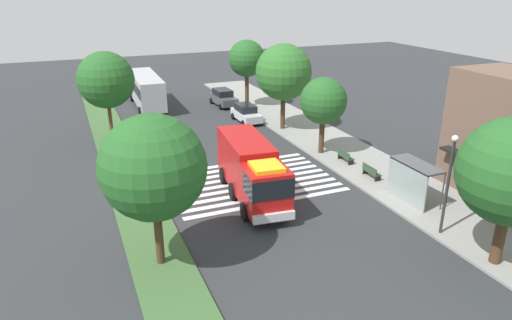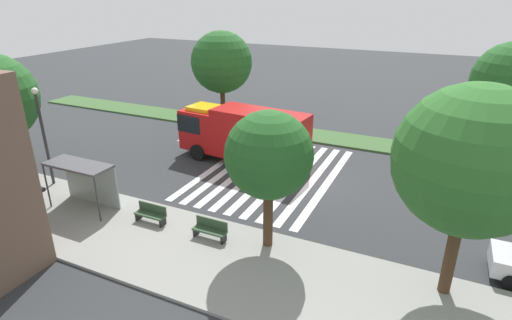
{
  "view_description": "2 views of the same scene",
  "coord_description": "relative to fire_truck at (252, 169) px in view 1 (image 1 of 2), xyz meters",
  "views": [
    {
      "loc": [
        30.43,
        -11.04,
        13.07
      ],
      "look_at": [
        2.92,
        0.34,
        1.64
      ],
      "focal_mm": 32.72,
      "sensor_mm": 36.0,
      "label": 1
    },
    {
      "loc": [
        -6.38,
        21.56,
        10.56
      ],
      "look_at": [
        3.03,
        1.48,
        1.39
      ],
      "focal_mm": 28.9,
      "sensor_mm": 36.0,
      "label": 2
    }
  ],
  "objects": [
    {
      "name": "bus_stop_shelter",
      "position": [
        4.3,
        8.91,
        -0.14
      ],
      "size": [
        3.5,
        1.4,
        2.46
      ],
      "color": "#4C4C51",
      "rests_on": "sidewalk"
    },
    {
      "name": "crosswalk",
      "position": [
        -2.57,
        0.89,
        -2.02
      ],
      "size": [
        7.65,
        11.44,
        0.01
      ],
      "color": "silver",
      "rests_on": "ground_plane"
    },
    {
      "name": "sidewalk_tree_center",
      "position": [
        -5.57,
        8.24,
        2.35
      ],
      "size": [
        3.66,
        3.66,
        6.09
      ],
      "color": "#47301E",
      "rests_on": "sidewalk"
    },
    {
      "name": "parked_car_mid",
      "position": [
        -16.54,
        6.04,
        -1.14
      ],
      "size": [
        4.32,
        2.03,
        1.72
      ],
      "rotation": [
        0.0,
        0.0,
        0.01
      ],
      "color": "silver",
      "rests_on": "ground_plane"
    },
    {
      "name": "median_tree_far_west",
      "position": [
        -15.17,
        -6.97,
        3.39
      ],
      "size": [
        4.72,
        4.72,
        7.64
      ],
      "color": "#513823",
      "rests_on": "median_strip"
    },
    {
      "name": "street_lamp",
      "position": [
        8.21,
        7.84,
        1.48
      ],
      "size": [
        0.36,
        0.36,
        5.63
      ],
      "color": "#2D2D30",
      "rests_on": "sidewalk"
    },
    {
      "name": "sidewalk",
      "position": [
        -5.28,
        10.09,
        -1.95
      ],
      "size": [
        60.0,
        5.69,
        0.14
      ],
      "primitive_type": "cube",
      "color": "gray",
      "rests_on": "ground_plane"
    },
    {
      "name": "fire_hydrant",
      "position": [
        -18.6,
        7.74,
        -1.53
      ],
      "size": [
        0.28,
        0.28,
        0.7
      ],
      "primitive_type": "cylinder",
      "color": "gold",
      "rests_on": "sidewalk"
    },
    {
      "name": "bench_near_shelter",
      "position": [
        0.3,
        8.88,
        -1.43
      ],
      "size": [
        1.6,
        0.5,
        0.9
      ],
      "color": "#2D472D",
      "rests_on": "sidewalk"
    },
    {
      "name": "parked_car_west",
      "position": [
        -23.57,
        6.04,
        -1.1
      ],
      "size": [
        4.55,
        2.24,
        1.82
      ],
      "rotation": [
        0.0,
        0.0,
        0.04
      ],
      "color": "#474C51",
      "rests_on": "ground_plane"
    },
    {
      "name": "sidewalk_tree_west",
      "position": [
        -12.77,
        8.24,
        3.38
      ],
      "size": [
        5.1,
        5.1,
        7.83
      ],
      "color": "#47301E",
      "rests_on": "sidewalk"
    },
    {
      "name": "sidewalk_tree_far_west",
      "position": [
        -21.91,
        8.24,
        3.3
      ],
      "size": [
        3.93,
        3.93,
        7.19
      ],
      "color": "#47301E",
      "rests_on": "sidewalk"
    },
    {
      "name": "median_strip",
      "position": [
        -5.28,
        -6.97,
        -1.95
      ],
      "size": [
        60.0,
        3.0,
        0.14
      ],
      "primitive_type": "cube",
      "color": "#3D6033",
      "rests_on": "ground_plane"
    },
    {
      "name": "median_tree_west",
      "position": [
        5.2,
        -6.97,
        3.13
      ],
      "size": [
        4.97,
        4.97,
        7.51
      ],
      "color": "#47301E",
      "rests_on": "median_strip"
    },
    {
      "name": "bench_west_of_shelter",
      "position": [
        -3.02,
        8.88,
        -1.43
      ],
      "size": [
        1.6,
        0.5,
        0.9
      ],
      "color": "#2D472D",
      "rests_on": "sidewalk"
    },
    {
      "name": "transit_bus",
      "position": [
        -26.07,
        -1.97,
        0.09
      ],
      "size": [
        10.13,
        3.04,
        3.56
      ],
      "rotation": [
        0.0,
        0.0,
        3.12
      ],
      "color": "#B2B2B7",
      "rests_on": "ground_plane"
    },
    {
      "name": "ground_plane",
      "position": [
        -5.28,
        0.89,
        -2.02
      ],
      "size": [
        120.0,
        120.0,
        0.0
      ],
      "primitive_type": "plane",
      "color": "#2D3033"
    },
    {
      "name": "fire_truck",
      "position": [
        0.0,
        0.0,
        0.0
      ],
      "size": [
        9.11,
        3.4,
        3.63
      ],
      "rotation": [
        0.0,
        0.0,
        -0.1
      ],
      "color": "#B71414",
      "rests_on": "ground_plane"
    }
  ]
}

